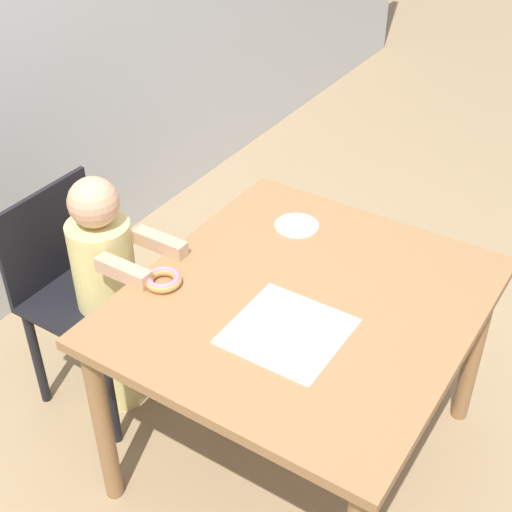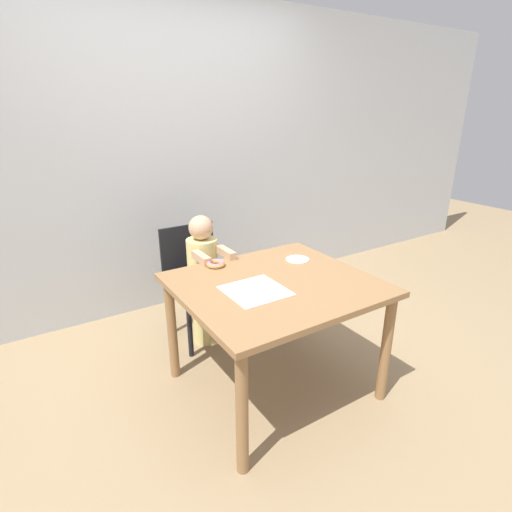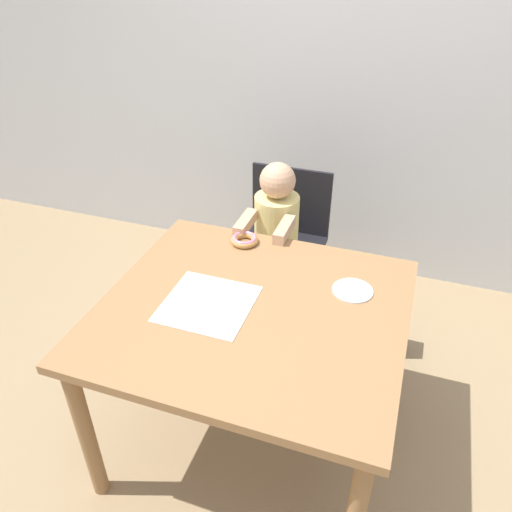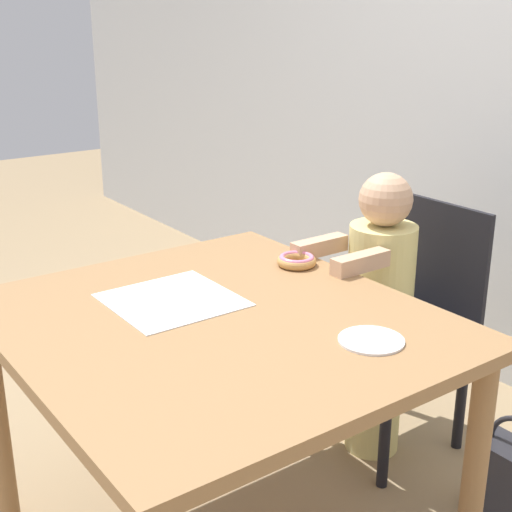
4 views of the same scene
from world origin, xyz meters
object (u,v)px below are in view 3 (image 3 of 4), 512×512
Objects in this scene: chair at (282,246)px; child_figure at (275,251)px; handbag at (376,325)px; donut at (244,240)px.

child_figure reaches higher than chair.
child_figure is at bearing -176.84° from handbag.
handbag is (0.54, -0.09, -0.32)m from chair.
donut is at bearing -99.34° from child_figure.
chair is at bearing 170.75° from handbag.
chair is 0.64m from handbag.
handbag is at bearing 29.48° from donut.
chair is 0.51m from donut.
chair is 7.13× the size of donut.
handbag is at bearing -9.25° from chair.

